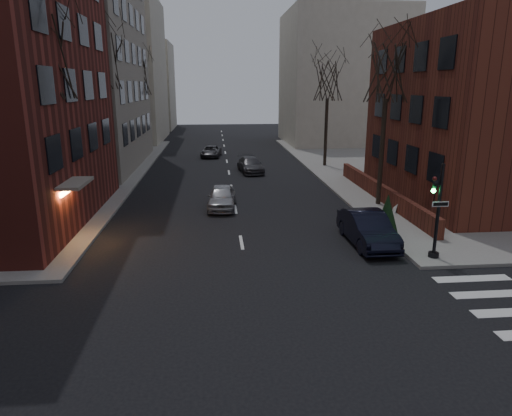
{
  "coord_description": "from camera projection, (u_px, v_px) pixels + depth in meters",
  "views": [
    {
      "loc": [
        -1.16,
        -8.42,
        7.21
      ],
      "look_at": [
        0.58,
        10.8,
        2.0
      ],
      "focal_mm": 32.0,
      "sensor_mm": 36.0,
      "label": 1
    }
  ],
  "objects": [
    {
      "name": "sandwich_board",
      "position": [
        400.0,
        203.0,
        26.19
      ],
      "size": [
        0.52,
        0.67,
        0.99
      ],
      "primitive_type": "cube",
      "rotation": [
        0.0,
        0.0,
        -0.14
      ],
      "color": "silver",
      "rests_on": "sidewalk_far_right"
    },
    {
      "name": "building_left_tan",
      "position": [
        19.0,
        0.0,
        37.63
      ],
      "size": [
        18.0,
        18.0,
        28.0
      ],
      "primitive_type": "cube",
      "color": "gray",
      "rests_on": "ground"
    },
    {
      "name": "tree_left_a",
      "position": [
        43.0,
        56.0,
        20.56
      ],
      "size": [
        4.18,
        4.18,
        10.26
      ],
      "color": "#2D231C",
      "rests_on": "sidewalk_far_left"
    },
    {
      "name": "car_lane_silver",
      "position": [
        222.0,
        197.0,
        27.5
      ],
      "size": [
        1.9,
        4.13,
        1.37
      ],
      "primitive_type": "imported",
      "rotation": [
        0.0,
        0.0,
        -0.07
      ],
      "color": "#9D9DA2",
      "rests_on": "ground"
    },
    {
      "name": "building_distant_lb",
      "position": [
        142.0,
        86.0,
        76.34
      ],
      "size": [
        10.0,
        12.0,
        14.0
      ],
      "primitive_type": "cube",
      "color": "beige",
      "rests_on": "ground"
    },
    {
      "name": "low_wall_right",
      "position": [
        381.0,
        192.0,
        28.98
      ],
      "size": [
        0.35,
        16.0,
        1.0
      ],
      "primitive_type": "cube",
      "color": "#5C261A",
      "rests_on": "sidewalk_far_right"
    },
    {
      "name": "car_lane_gray",
      "position": [
        250.0,
        165.0,
        38.81
      ],
      "size": [
        2.29,
        4.56,
        1.27
      ],
      "primitive_type": "imported",
      "rotation": [
        0.0,
        0.0,
        0.12
      ],
      "color": "#3A3A3E",
      "rests_on": "ground"
    },
    {
      "name": "evergreen_shrub",
      "position": [
        387.0,
        213.0,
        22.62
      ],
      "size": [
        1.42,
        1.42,
        1.89
      ],
      "primitive_type": "cone",
      "rotation": [
        0.0,
        0.0,
        0.3
      ],
      "color": "black",
      "rests_on": "sidewalk_far_right"
    },
    {
      "name": "tree_right_b",
      "position": [
        328.0,
        81.0,
        39.63
      ],
      "size": [
        3.74,
        3.74,
        9.18
      ],
      "color": "#2D231C",
      "rests_on": "sidewalk_far_right"
    },
    {
      "name": "tree_right_a",
      "position": [
        388.0,
        70.0,
        26.06
      ],
      "size": [
        3.96,
        3.96,
        9.72
      ],
      "color": "#2D231C",
      "rests_on": "sidewalk_far_right"
    },
    {
      "name": "streetlamp_near",
      "position": [
        105.0,
        133.0,
        29.4
      ],
      "size": [
        0.36,
        0.36,
        6.28
      ],
      "color": "black",
      "rests_on": "sidewalk_far_left"
    },
    {
      "name": "traffic_signal",
      "position": [
        436.0,
        217.0,
        18.92
      ],
      "size": [
        0.76,
        0.44,
        4.0
      ],
      "color": "black",
      "rests_on": "sidewalk_far_right"
    },
    {
      "name": "building_distant_la",
      "position": [
        106.0,
        71.0,
        59.3
      ],
      "size": [
        14.0,
        16.0,
        18.0
      ],
      "primitive_type": "cube",
      "color": "beige",
      "rests_on": "ground"
    },
    {
      "name": "building_right_brick",
      "position": [
        499.0,
        114.0,
        28.35
      ],
      "size": [
        12.0,
        14.0,
        11.0
      ],
      "primitive_type": "cube",
      "color": "#5C261A",
      "rests_on": "ground"
    },
    {
      "name": "tree_left_c",
      "position": [
        137.0,
        77.0,
        45.67
      ],
      "size": [
        3.96,
        3.96,
        9.72
      ],
      "color": "#2D231C",
      "rests_on": "sidewalk_far_left"
    },
    {
      "name": "building_distant_ra",
      "position": [
        342.0,
        79.0,
        57.37
      ],
      "size": [
        14.0,
        14.0,
        16.0
      ],
      "primitive_type": "cube",
      "color": "beige",
      "rests_on": "ground"
    },
    {
      "name": "tree_left_b",
      "position": [
        103.0,
        60.0,
        31.98
      ],
      "size": [
        4.4,
        4.4,
        10.8
      ],
      "color": "#2D231C",
      "rests_on": "sidewalk_far_left"
    },
    {
      "name": "parked_sedan",
      "position": [
        367.0,
        229.0,
        21.16
      ],
      "size": [
        1.73,
        4.72,
        1.54
      ],
      "primitive_type": "imported",
      "rotation": [
        0.0,
        0.0,
        0.02
      ],
      "color": "black",
      "rests_on": "ground"
    },
    {
      "name": "car_lane_far",
      "position": [
        211.0,
        151.0,
        47.33
      ],
      "size": [
        2.32,
        4.22,
        1.12
      ],
      "primitive_type": "imported",
      "rotation": [
        0.0,
        0.0,
        -0.12
      ],
      "color": "#3E3D42",
      "rests_on": "ground"
    },
    {
      "name": "streetlamp_far",
      "position": [
        148.0,
        114.0,
        48.63
      ],
      "size": [
        0.36,
        0.36,
        6.28
      ],
      "color": "black",
      "rests_on": "sidewalk_far_left"
    }
  ]
}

